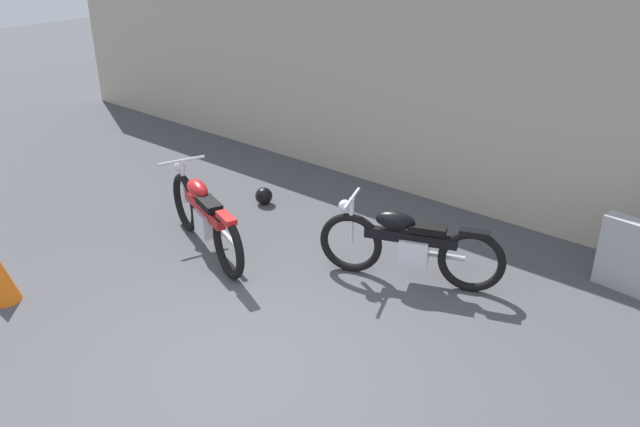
% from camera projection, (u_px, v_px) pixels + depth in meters
% --- Properties ---
extents(ground_plane, '(40.00, 40.00, 0.00)m').
position_uv_depth(ground_plane, '(247.00, 373.00, 5.75)').
color(ground_plane, '#47474C').
extents(building_wall, '(18.00, 0.30, 3.03)m').
position_uv_depth(building_wall, '(496.00, 102.00, 8.23)').
color(building_wall, '#B2A893').
rests_on(building_wall, ground_plane).
extents(stone_marker, '(0.71, 0.27, 0.81)m').
position_uv_depth(stone_marker, '(633.00, 257.00, 6.85)').
color(stone_marker, '#9E9EA3').
rests_on(stone_marker, ground_plane).
extents(helmet, '(0.24, 0.24, 0.24)m').
position_uv_depth(helmet, '(264.00, 196.00, 9.02)').
color(helmet, black).
rests_on(helmet, ground_plane).
extents(traffic_cone, '(0.32, 0.32, 0.55)m').
position_uv_depth(traffic_cone, '(1.00, 278.00, 6.71)').
color(traffic_cone, orange).
rests_on(traffic_cone, ground_plane).
extents(motorcycle_black, '(1.94, 0.93, 0.92)m').
position_uv_depth(motorcycle_black, '(408.00, 245.00, 7.01)').
color(motorcycle_black, black).
rests_on(motorcycle_black, ground_plane).
extents(motorcycle_red, '(2.04, 0.92, 0.95)m').
position_uv_depth(motorcycle_red, '(204.00, 216.00, 7.65)').
color(motorcycle_red, black).
rests_on(motorcycle_red, ground_plane).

